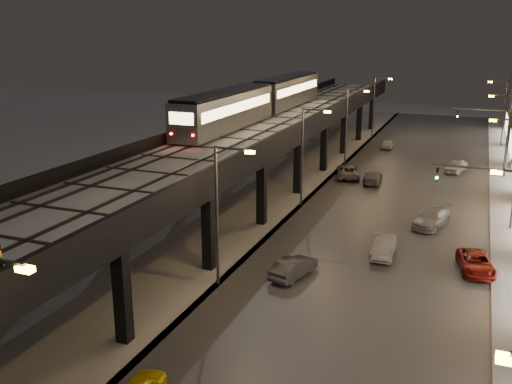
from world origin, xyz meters
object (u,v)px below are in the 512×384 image
(car_onc_dark, at_px, (476,264))
(car_near_white, at_px, (294,268))
(car_mid_dark, at_px, (373,178))
(subway_train, at_px, (261,99))
(car_far_white, at_px, (388,144))
(car_onc_red, at_px, (456,167))
(car_mid_silver, at_px, (348,172))
(car_onc_silver, at_px, (384,247))
(car_onc_white, at_px, (432,219))

(car_onc_dark, bearing_deg, car_near_white, -165.29)
(car_mid_dark, relative_size, car_onc_dark, 0.97)
(subway_train, bearing_deg, car_far_white, 59.68)
(car_onc_red, bearing_deg, car_mid_dark, -119.66)
(car_mid_silver, bearing_deg, car_far_white, -109.32)
(car_onc_silver, bearing_deg, car_onc_red, 80.91)
(car_onc_silver, relative_size, car_onc_white, 0.87)
(car_near_white, distance_m, car_onc_red, 34.76)
(car_mid_dark, relative_size, car_far_white, 1.19)
(car_mid_dark, height_order, car_onc_white, car_onc_white)
(subway_train, height_order, car_far_white, subway_train)
(car_mid_dark, xyz_separation_m, car_onc_silver, (4.32, -19.72, 0.06))
(car_mid_dark, bearing_deg, car_mid_silver, -29.85)
(subway_train, distance_m, car_onc_dark, 31.52)
(car_near_white, relative_size, car_far_white, 1.12)
(car_near_white, bearing_deg, car_onc_white, -104.89)
(car_near_white, relative_size, car_onc_silver, 0.97)
(car_onc_red, bearing_deg, car_onc_silver, -82.95)
(car_far_white, xyz_separation_m, car_onc_red, (9.27, -10.72, 0.09))
(subway_train, xyz_separation_m, car_onc_silver, (16.84, -19.51, -7.68))
(car_mid_silver, height_order, car_onc_white, car_mid_silver)
(car_onc_dark, xyz_separation_m, car_onc_red, (-2.55, 28.51, 0.09))
(car_onc_silver, distance_m, car_onc_dark, 6.19)
(car_onc_silver, bearing_deg, car_mid_dark, 100.66)
(car_far_white, bearing_deg, car_onc_dark, 109.04)
(car_mid_dark, distance_m, car_onc_white, 13.79)
(car_near_white, relative_size, car_onc_white, 0.85)
(car_mid_silver, relative_size, car_onc_silver, 1.22)
(car_far_white, bearing_deg, subway_train, 61.95)
(car_onc_red, bearing_deg, subway_train, -143.25)
(car_onc_white, bearing_deg, car_onc_red, 102.25)
(subway_train, relative_size, car_far_white, 9.93)
(subway_train, height_order, car_mid_dark, subway_train)
(subway_train, xyz_separation_m, car_onc_dark, (23.01, -20.10, -7.75))
(car_onc_silver, relative_size, car_onc_red, 1.01)
(car_mid_silver, distance_m, car_onc_red, 12.80)
(car_near_white, xyz_separation_m, car_mid_dark, (0.59, 25.50, -0.04))
(car_mid_silver, xyz_separation_m, car_onc_silver, (7.25, -21.15, -0.02))
(car_mid_silver, distance_m, car_onc_white, 16.60)
(car_mid_silver, bearing_deg, car_near_white, 80.86)
(car_near_white, distance_m, car_mid_silver, 27.04)
(car_mid_silver, height_order, car_far_white, car_mid_silver)
(car_mid_silver, bearing_deg, car_onc_dark, 107.57)
(car_mid_silver, distance_m, car_far_white, 17.55)
(car_far_white, distance_m, car_onc_dark, 40.97)
(car_onc_white, bearing_deg, car_mid_dark, 135.33)
(car_mid_dark, distance_m, car_far_white, 18.96)
(car_near_white, relative_size, car_mid_dark, 0.93)
(car_onc_dark, relative_size, car_onc_red, 1.08)
(car_far_white, relative_size, car_onc_silver, 0.87)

